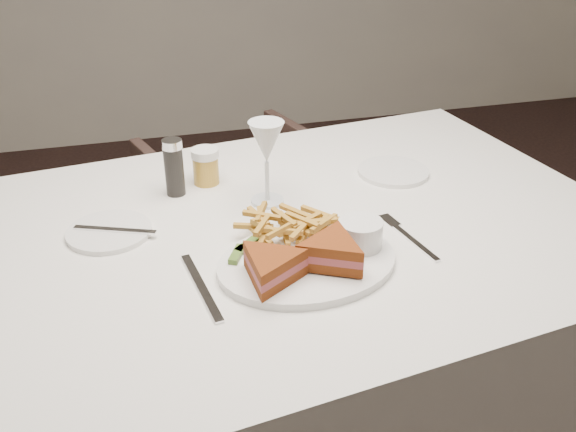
# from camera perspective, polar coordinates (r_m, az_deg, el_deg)

# --- Properties ---
(table) EXTENTS (1.46, 1.07, 0.75)m
(table) POSITION_cam_1_polar(r_m,az_deg,el_deg) (1.47, -0.52, -13.75)
(table) COLOR silver
(table) RESTS_ON ground
(chair_far) EXTENTS (0.72, 0.70, 0.60)m
(chair_far) POSITION_cam_1_polar(r_m,az_deg,el_deg) (2.27, -3.94, 0.75)
(chair_far) COLOR #46312B
(chair_far) RESTS_ON ground
(table_setting) EXTENTS (0.79, 0.55, 0.18)m
(table_setting) POSITION_cam_1_polar(r_m,az_deg,el_deg) (1.18, -0.29, -0.66)
(table_setting) COLOR white
(table_setting) RESTS_ON table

